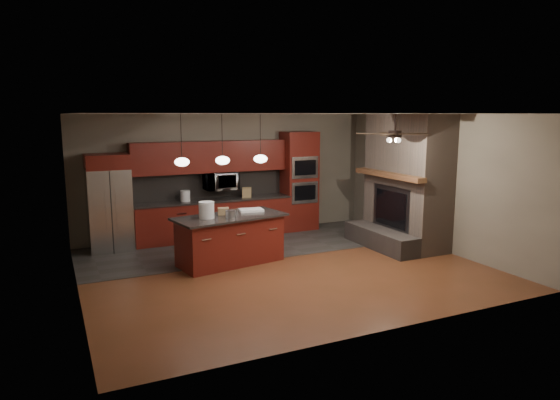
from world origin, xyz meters
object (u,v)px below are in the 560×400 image
oven_tower (299,181)px  counter_bucket (185,196)px  white_bucket (207,210)px  microwave (221,181)px  cardboard_box (223,211)px  paint_can (231,214)px  kitchen_island (230,239)px  counter_box (247,192)px  refrigerator (109,203)px  paint_tray (251,210)px

oven_tower → counter_bucket: size_ratio=9.95×
white_bucket → oven_tower: bearing=34.7°
microwave → white_bucket: (-0.96, -2.09, -0.23)m
cardboard_box → counter_bucket: bearing=112.3°
microwave → white_bucket: size_ratio=2.41×
white_bucket → paint_can: size_ratio=1.56×
kitchen_island → counter_box: counter_box is taller
oven_tower → cardboard_box: (-2.55, -1.85, -0.21)m
paint_can → cardboard_box: bearing=98.2°
oven_tower → refrigerator: oven_tower is taller
white_bucket → counter_bucket: size_ratio=1.27×
oven_tower → refrigerator: 4.42m
paint_tray → counter_bucket: bearing=124.8°
counter_bucket → paint_tray: bearing=-64.3°
oven_tower → paint_tray: (-1.96, -1.76, -0.25)m
microwave → refrigerator: bearing=-176.9°
refrigerator → paint_can: refrigerator is taller
oven_tower → counter_bucket: (-2.81, 0.01, -0.17)m
kitchen_island → microwave: bearing=65.9°
white_bucket → counter_box: (1.56, 1.99, -0.06)m
white_bucket → kitchen_island: bearing=4.4°
kitchen_island → white_bucket: 0.76m
paint_can → counter_box: (1.13, 2.10, 0.03)m
counter_bucket → oven_tower: bearing=-0.2°
kitchen_island → white_bucket: (-0.46, -0.04, 0.61)m
microwave → kitchen_island: size_ratio=0.33×
white_bucket → counter_bucket: 2.05m
paint_can → paint_tray: 0.68m
refrigerator → kitchen_island: refrigerator is taller
kitchen_island → paint_tray: size_ratio=4.83×
microwave → paint_can: bearing=-103.7°
microwave → paint_can: size_ratio=3.76×
white_bucket → cardboard_box: size_ratio=1.49×
refrigerator → kitchen_island: 2.78m
microwave → paint_can: microwave is taller
white_bucket → counter_bucket: (0.13, 2.04, -0.05)m
refrigerator → counter_box: 3.04m
kitchen_island → oven_tower: bearing=28.6°
kitchen_island → paint_tray: paint_tray is taller
oven_tower → refrigerator: bearing=-179.0°
counter_bucket → white_bucket: bearing=-93.6°
paint_tray → counter_bucket: counter_bucket is taller
cardboard_box → refrigerator: bearing=150.8°
cardboard_box → paint_can: bearing=-67.4°
counter_box → kitchen_island: bearing=-95.2°
paint_can → counter_bucket: 2.17m
cardboard_box → counter_bucket: size_ratio=0.85×
kitchen_island → counter_box: size_ratio=9.78×
counter_box → oven_tower: bearing=25.9°
cardboard_box → counter_box: counter_box is taller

